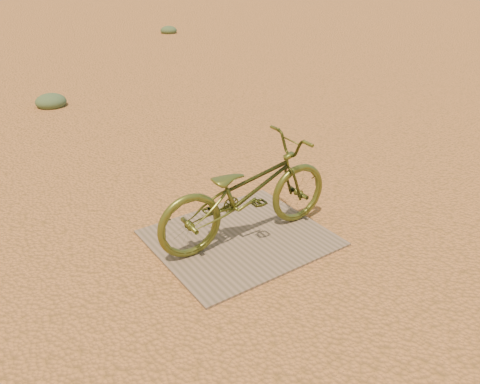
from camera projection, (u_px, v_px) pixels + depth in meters
ground at (197, 228)px, 4.56m from camera, size 120.00×120.00×0.00m
plywood_board at (240, 238)px, 4.38m from camera, size 1.55×1.34×0.02m
bicycle at (247, 192)px, 4.18m from camera, size 1.79×0.69×0.93m
kale_a at (52, 106)px, 8.28m from camera, size 0.53×0.53×0.29m
kale_b at (169, 33)px, 16.22m from camera, size 0.57×0.57×0.31m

